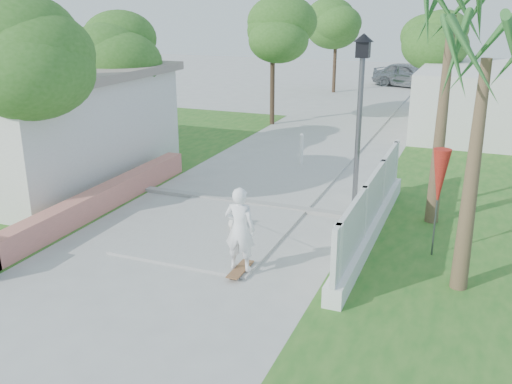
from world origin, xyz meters
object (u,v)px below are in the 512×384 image
at_px(parked_car, 409,75).
at_px(bollard, 301,149).
at_px(street_lamp, 359,126).
at_px(patio_umbrella, 440,179).
at_px(skateboarder, 235,219).
at_px(dog, 235,222).

bearing_deg(parked_car, bollard, -160.44).
distance_m(bollard, parked_car, 19.48).
distance_m(street_lamp, parked_car, 24.08).
xyz_separation_m(street_lamp, patio_umbrella, (1.90, -1.00, -0.74)).
bearing_deg(skateboarder, bollard, -86.63).
relative_size(dog, parked_car, 0.13).
bearing_deg(patio_umbrella, street_lamp, 152.24).
height_order(street_lamp, skateboarder, street_lamp).
xyz_separation_m(patio_umbrella, dog, (-4.41, -0.27, -1.47)).
height_order(patio_umbrella, dog, patio_umbrella).
bearing_deg(street_lamp, dog, -153.05).
xyz_separation_m(bollard, patio_umbrella, (4.60, -5.50, 1.10)).
bearing_deg(bollard, skateboarder, -84.14).
bearing_deg(dog, parked_car, 79.45).
distance_m(patio_umbrella, skateboarder, 4.24).
distance_m(street_lamp, dog, 3.58).
relative_size(street_lamp, dog, 7.70).
bearing_deg(skateboarder, dog, -68.22).
relative_size(skateboarder, dog, 4.53).
height_order(street_lamp, bollard, street_lamp).
distance_m(dog, parked_car, 25.24).
xyz_separation_m(skateboarder, dog, (-0.52, 1.14, -0.56)).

